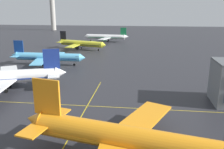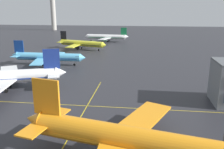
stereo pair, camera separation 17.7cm
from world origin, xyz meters
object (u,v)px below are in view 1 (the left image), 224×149
object	(u,v)px
airliner_far_right_stand	(106,37)
control_tower	(52,6)
airliner_second_row	(2,77)
airliner_third_row	(47,57)
airliner_far_left_stand	(81,43)
airliner_front_gate	(134,140)

from	to	relation	value
airliner_far_right_stand	control_tower	distance (m)	109.75
airliner_second_row	control_tower	bearing A→B (deg)	105.78
airliner_third_row	control_tower	world-z (taller)	control_tower
airliner_second_row	airliner_far_right_stand	world-z (taller)	airliner_second_row
airliner_far_right_stand	airliner_far_left_stand	bearing A→B (deg)	-105.96
airliner_far_left_stand	airliner_far_right_stand	bearing A→B (deg)	74.04
airliner_far_right_stand	airliner_third_row	bearing A→B (deg)	-100.79
airliner_far_left_stand	airliner_far_right_stand	xyz separation A→B (m)	(9.84, 34.41, -0.02)
airliner_far_right_stand	control_tower	bearing A→B (deg)	129.99
airliner_front_gate	control_tower	size ratio (longest dim) A/B	0.94
control_tower	airliner_front_gate	bearing A→B (deg)	-67.00
airliner_third_row	airliner_far_right_stand	size ratio (longest dim) A/B	1.02
airliner_second_row	airliner_third_row	bearing A→B (deg)	88.52
airliner_far_right_stand	control_tower	xyz separation A→B (m)	(-69.23, 82.52, 21.05)
airliner_second_row	airliner_far_left_stand	world-z (taller)	airliner_second_row
airliner_far_left_stand	control_tower	bearing A→B (deg)	116.93
airliner_front_gate	airliner_far_right_stand	world-z (taller)	airliner_front_gate
airliner_far_left_stand	airliner_front_gate	bearing A→B (deg)	-71.64
airliner_second_row	airliner_third_row	xyz separation A→B (m)	(0.87, 33.55, -0.58)
airliner_third_row	airliner_front_gate	bearing A→B (deg)	-58.59
airliner_front_gate	control_tower	world-z (taller)	control_tower
airliner_second_row	airliner_far_left_stand	size ratio (longest dim) A/B	1.18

